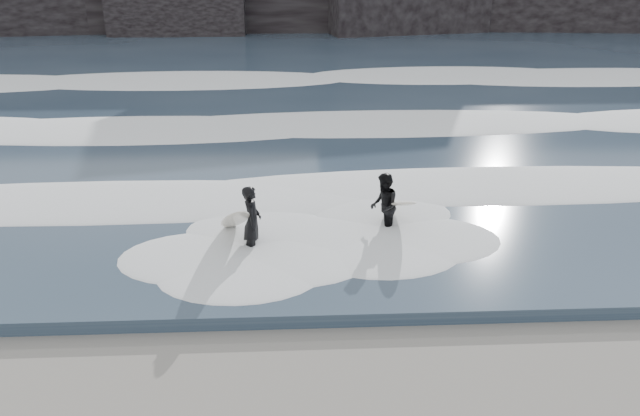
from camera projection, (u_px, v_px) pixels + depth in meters
The scene contains 6 objects.
sea at pixel (286, 67), 35.64m from camera, with size 90.00×52.00×0.30m, color #304255.
foam_near at pixel (283, 193), 17.20m from camera, with size 60.00×3.20×0.20m, color white.
foam_mid at pixel (285, 123), 23.61m from camera, with size 60.00×4.00×0.24m, color white.
foam_far at pixel (285, 75), 31.86m from camera, with size 60.00×4.80×0.30m, color white.
surfer_left at pixel (247, 221), 14.32m from camera, with size 1.15×2.12×1.74m.
surfer_right at pixel (386, 206), 15.24m from camera, with size 1.12×2.09×1.67m.
Camera 1 is at (0.25, -6.99, 6.83)m, focal length 35.00 mm.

